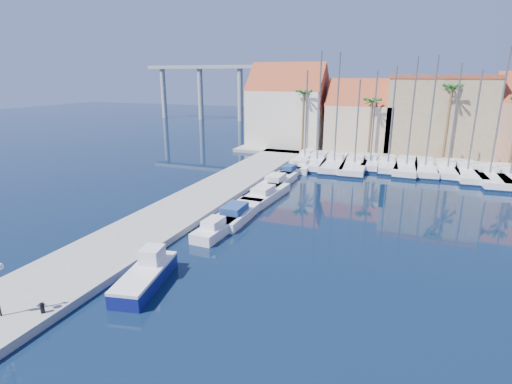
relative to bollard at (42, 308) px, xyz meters
The scene contains 30 objects.
ground 8.60m from the bollard, 39.56° to the left, with size 260.00×260.00×0.00m, color black.
quay_west 19.11m from the bollard, 97.22° to the left, with size 6.00×77.00×0.50m, color gray.
shore_north 55.97m from the bollard, 72.75° to the left, with size 54.00×16.00×0.50m, color gray.
bollard is the anchor object (origin of this frame).
fishing_boat 5.63m from the bollard, 62.80° to the left, with size 2.91×5.82×1.95m.
motorboat_west_0 13.88m from the bollard, 78.12° to the left, with size 1.97×5.48×1.40m.
motorboat_west_1 17.67m from the bollard, 80.46° to the left, with size 2.41×7.34×1.40m.
motorboat_west_2 23.93m from the bollard, 82.23° to the left, with size 2.86×7.45×1.40m.
motorboat_west_3 28.93m from the bollard, 84.50° to the left, with size 2.51×7.41×1.40m.
motorboat_west_4 33.90m from the bollard, 85.18° to the left, with size 2.09×5.27×1.40m.
motorboat_west_5 37.97m from the bollard, 85.20° to the left, with size 2.94×7.30×1.40m.
sailboat_0 42.27m from the bollard, 86.60° to the left, with size 2.43×8.62×12.57m.
sailboat_1 41.12m from the bollard, 83.58° to the left, with size 2.97×10.78×14.90m.
sailboat_2 41.28m from the bollard, 80.32° to the left, with size 3.97×11.67×14.67m.
sailboat_3 41.74m from the bollard, 76.64° to the left, with size 3.56×11.74×11.45m.
sailboat_4 43.96m from the bollard, 74.90° to the left, with size 2.55×8.22×12.51m.
sailboat_5 44.35m from the bollard, 72.01° to the left, with size 3.09×9.25×13.04m.
sailboat_6 44.84m from the bollard, 69.00° to the left, with size 3.10×10.62×14.11m.
sailboat_7 45.85m from the bollard, 66.54° to the left, with size 3.12×10.06×14.21m.
sailboat_8 47.00m from the bollard, 63.62° to the left, with size 2.72×9.51×13.34m.
sailboat_9 47.53m from the bollard, 61.09° to the left, with size 3.78×11.48×12.55m.
sailboat_10 47.73m from the bollard, 58.15° to the left, with size 4.00×12.13×14.93m.
sailboat_11 49.10m from the bollard, 56.14° to the left, with size 3.27×11.56×14.83m.
building_0 52.88m from the bollard, 93.71° to the left, with size 12.30×9.00×13.50m.
building_1 53.35m from the bollard, 80.69° to the left, with size 10.30×8.00×11.00m.
building_2 57.20m from the bollard, 69.86° to the left, with size 14.20×10.20×11.50m.
palm_0 48.18m from the bollard, 89.28° to the left, with size 2.60×2.60×10.15m.
palm_1 49.18m from the bollard, 77.41° to the left, with size 2.60×2.60×9.15m.
palm_2 52.55m from the bollard, 66.53° to the left, with size 2.60×2.60×11.15m.
viaduct 93.77m from the bollard, 110.37° to the left, with size 48.00×2.20×14.45m.
Camera 1 is at (9.79, -17.83, 11.99)m, focal length 28.00 mm.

